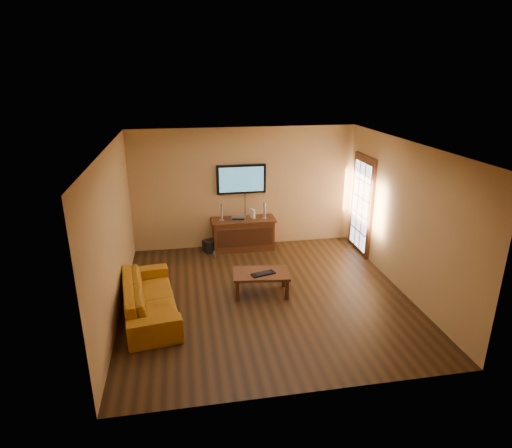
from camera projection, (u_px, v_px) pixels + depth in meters
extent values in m
plane|color=black|center=(266.00, 296.00, 7.69)|extent=(5.00, 5.00, 0.00)
plane|color=tan|center=(245.00, 188.00, 9.56)|extent=(5.00, 0.00, 5.00)
plane|color=tan|center=(113.00, 235.00, 6.83)|extent=(0.00, 5.00, 5.00)
plane|color=tan|center=(403.00, 217.00, 7.65)|extent=(0.00, 5.00, 5.00)
plane|color=white|center=(267.00, 146.00, 6.78)|extent=(5.00, 5.00, 0.00)
cube|color=#3F1E0E|center=(362.00, 206.00, 9.32)|extent=(0.06, 1.02, 2.22)
cube|color=white|center=(360.00, 206.00, 9.31)|extent=(0.01, 0.79, 1.89)
cube|color=#3F1E0E|center=(243.00, 235.00, 9.63)|extent=(1.34, 0.50, 0.68)
cube|color=black|center=(245.00, 238.00, 9.38)|extent=(1.23, 0.02, 0.41)
cube|color=#3F1E0E|center=(243.00, 220.00, 9.51)|extent=(1.42, 0.54, 0.04)
cube|color=black|center=(241.00, 179.00, 9.43)|extent=(1.10, 0.07, 0.65)
cube|color=teal|center=(242.00, 180.00, 9.39)|extent=(0.99, 0.01, 0.55)
cube|color=#3F1E0E|center=(261.00, 274.00, 7.66)|extent=(1.05, 0.70, 0.05)
cube|color=#3F1E0E|center=(237.00, 291.00, 7.48)|extent=(0.06, 0.06, 0.37)
cube|color=#3F1E0E|center=(287.00, 290.00, 7.53)|extent=(0.06, 0.06, 0.37)
cube|color=#3F1E0E|center=(237.00, 279.00, 7.93)|extent=(0.06, 0.06, 0.37)
cube|color=#3F1E0E|center=(283.00, 278.00, 7.98)|extent=(0.06, 0.06, 0.37)
imported|color=#A56612|center=(149.00, 292.00, 7.01)|extent=(0.88, 2.12, 0.80)
cylinder|color=silver|center=(222.00, 220.00, 9.42)|extent=(0.10, 0.10, 0.02)
cylinder|color=silver|center=(221.00, 212.00, 9.36)|extent=(0.06, 0.06, 0.35)
cylinder|color=silver|center=(264.00, 218.00, 9.56)|extent=(0.10, 0.10, 0.01)
cylinder|color=silver|center=(264.00, 210.00, 9.50)|extent=(0.05, 0.05, 0.34)
cube|color=silver|center=(239.00, 218.00, 9.48)|extent=(0.36, 0.30, 0.07)
cube|color=white|center=(253.00, 214.00, 9.53)|extent=(0.10, 0.16, 0.21)
cube|color=black|center=(210.00, 246.00, 9.55)|extent=(0.35, 0.35, 0.27)
cylinder|color=white|center=(215.00, 255.00, 9.22)|extent=(0.06, 0.06, 0.16)
sphere|color=white|center=(215.00, 251.00, 9.20)|extent=(0.03, 0.03, 0.03)
cube|color=black|center=(263.00, 274.00, 7.59)|extent=(0.46, 0.27, 0.02)
cube|color=black|center=(263.00, 273.00, 7.58)|extent=(0.30, 0.19, 0.01)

